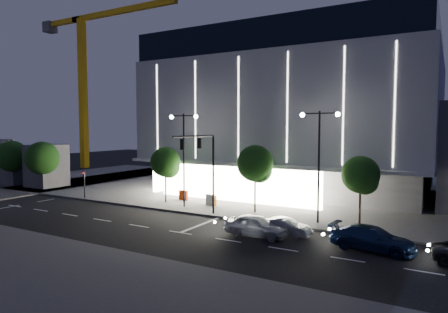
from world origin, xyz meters
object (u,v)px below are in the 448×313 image
object	(u,v)px
tower_crane	(86,59)
tree_left	(166,164)
street_lamp_west	(184,146)
tree_mid	(256,166)
car_third	(372,238)
ped_signal_far	(84,182)
tree_right	(361,177)
barrier_b	(210,200)
barrier_a	(183,195)
car_second	(285,227)
car_lead	(257,226)
traffic_mast	(204,159)
barrier_c	(212,200)
street_lamp_east	(319,150)

from	to	relation	value
tower_crane	tree_left	distance (m)	43.96
street_lamp_west	tree_mid	distance (m)	7.28
car_third	tower_crane	bearing A→B (deg)	69.77
ped_signal_far	street_lamp_west	bearing A→B (deg)	7.13
tower_crane	tree_right	distance (m)	60.22
tree_mid	tree_right	world-z (taller)	tree_mid
barrier_b	barrier_a	bearing A→B (deg)	-171.20
ped_signal_far	car_second	xyz separation A→B (m)	(23.93, -2.85, -1.28)
ped_signal_far	car_lead	world-z (taller)	ped_signal_far
traffic_mast	car_lead	size ratio (longest dim) A/B	1.55
street_lamp_west	barrier_b	distance (m)	5.90
traffic_mast	barrier_b	world-z (taller)	traffic_mast
car_second	barrier_c	size ratio (longest dim) A/B	3.37
street_lamp_east	barrier_a	size ratio (longest dim) A/B	8.18
street_lamp_west	car_second	xyz separation A→B (m)	(11.93, -4.35, -5.35)
street_lamp_east	barrier_a	world-z (taller)	street_lamp_east
car_lead	barrier_a	world-z (taller)	car_lead
barrier_c	ped_signal_far	bearing A→B (deg)	-143.97
street_lamp_east	car_third	bearing A→B (deg)	-44.97
street_lamp_west	tree_mid	size ratio (longest dim) A/B	1.46
traffic_mast	street_lamp_west	bearing A→B (deg)	146.35
tree_right	car_second	bearing A→B (deg)	-127.33
barrier_c	car_lead	bearing A→B (deg)	-19.56
tree_right	car_lead	xyz separation A→B (m)	(-5.74, -6.69, -3.11)
barrier_b	barrier_c	xyz separation A→B (m)	(0.32, -0.09, 0.00)
tower_crane	tree_left	xyz separation A→B (m)	(34.95, -20.98, -16.47)
ped_signal_far	tree_right	distance (m)	28.21
tree_left	tree_mid	world-z (taller)	tree_mid
ped_signal_far	barrier_c	world-z (taller)	ped_signal_far
barrier_c	tree_right	bearing A→B (deg)	19.37
traffic_mast	ped_signal_far	world-z (taller)	traffic_mast
street_lamp_west	street_lamp_east	distance (m)	13.00
car_lead	barrier_a	size ratio (longest dim) A/B	4.15
car_lead	barrier_c	world-z (taller)	car_lead
traffic_mast	tree_mid	distance (m)	4.82
tower_crane	barrier_a	xyz separation A→B (m)	(35.83, -19.19, -19.86)
traffic_mast	tree_left	xyz separation A→B (m)	(-6.97, 3.68, -0.99)
tower_crane	car_second	bearing A→B (deg)	-27.86
barrier_a	barrier_c	world-z (taller)	same
street_lamp_east	car_lead	world-z (taller)	street_lamp_east
tree_right	car_second	distance (m)	7.51
car_lead	car_second	world-z (taller)	car_lead
tree_left	car_third	xyz separation A→B (m)	(20.91, -5.95, -3.28)
tree_mid	barrier_b	size ratio (longest dim) A/B	5.59
car_second	barrier_b	size ratio (longest dim) A/B	3.37
tower_crane	car_third	world-z (taller)	tower_crane
tree_mid	car_lead	xyz separation A→B (m)	(3.26, -6.69, -3.56)
tree_left	barrier_b	world-z (taller)	tree_left
tree_left	car_second	world-z (taller)	tree_left
tower_crane	car_third	bearing A→B (deg)	-25.74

